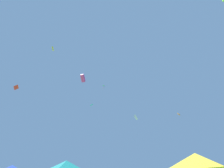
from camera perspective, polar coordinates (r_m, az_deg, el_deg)
canopy_tent_yellow at (r=12.37m, az=31.14°, el=-25.25°), size 3.45×3.45×3.69m
kite_red_diamond at (r=26.61m, az=-34.12°, el=-1.11°), size 0.84×0.85×0.50m
kite_magenta_box at (r=23.14m, az=-11.64°, el=2.33°), size 0.73×1.38×1.09m
kite_cyan_delta at (r=31.79m, az=-8.30°, el=-8.25°), size 1.04×1.12×0.67m
kite_yellow_diamond at (r=31.95m, az=-22.56°, el=12.93°), size 0.88×0.93×0.96m
kite_green_delta at (r=32.30m, az=-3.34°, el=-0.68°), size 0.73×0.66×1.27m
kite_white_box at (r=34.45m, az=9.51°, el=-13.03°), size 0.87×0.58×1.13m
kite_orange_diamond at (r=35.18m, az=25.31°, el=-10.87°), size 0.62×0.56×0.67m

